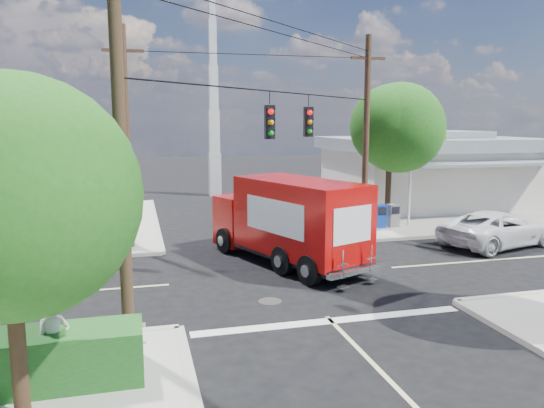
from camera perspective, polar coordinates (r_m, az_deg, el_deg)
name	(u,v)px	position (r m, az deg, el deg)	size (l,w,h in m)	color
ground	(287,276)	(18.45, 1.57, -7.72)	(120.00, 120.00, 0.00)	black
sidewalk_ne	(412,209)	(32.44, 14.84, -0.56)	(14.12, 14.12, 0.14)	#AAA59A
sidewalk_nw	(12,228)	(28.96, -26.16, -2.33)	(14.12, 14.12, 0.14)	#AAA59A
road_markings	(299,289)	(17.11, 2.95, -9.07)	(32.00, 32.00, 0.01)	beige
building_ne	(429,169)	(33.90, 16.49, 3.61)	(11.80, 10.20, 4.50)	silver
radio_tower	(214,115)	(37.37, -6.27, 9.50)	(0.80, 0.80, 17.00)	silver
tree_sw_front	(5,181)	(9.71, -26.82, 2.19)	(3.88, 3.78, 6.03)	#422D1C
tree_ne_front	(391,131)	(26.65, 12.65, 7.64)	(4.21, 4.14, 6.66)	#422D1C
tree_ne_back	(415,141)	(29.84, 15.16, 6.56)	(3.77, 3.66, 5.82)	#422D1C
palm_nw_front	(72,126)	(24.61, -20.75, 7.82)	(3.01, 3.08, 5.59)	#422D1C
palm_nw_back	(29,134)	(26.38, -24.71, 6.82)	(3.01, 3.08, 5.19)	#422D1C
utility_poles	(231,138)	(18.88, -4.39, 7.06)	(12.00, 10.68, 9.00)	#473321
vending_boxes	(380,216)	(26.24, 11.52, -1.29)	(1.90, 0.50, 1.10)	#AE1812
delivery_truck	(288,221)	(19.61, 1.75, -1.82)	(4.72, 7.66, 3.20)	black
parked_car	(498,229)	(24.48, 23.15, -2.45)	(2.49, 5.39, 1.50)	silver
pedestrian	(54,343)	(11.54, -22.40, -13.67)	(0.63, 0.41, 1.72)	beige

